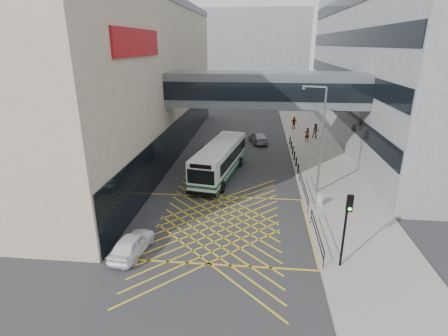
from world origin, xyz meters
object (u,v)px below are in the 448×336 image
(bus, at_px, (220,159))
(pedestrian_b, at_px, (316,131))
(pedestrian_c, at_px, (294,123))
(traffic_light, at_px, (347,221))
(car_white, at_px, (132,244))
(pedestrian_a, at_px, (307,135))
(car_dark, at_px, (211,152))
(car_silver, at_px, (258,137))
(street_lamp, at_px, (320,134))
(litter_bin, at_px, (320,200))

(bus, bearing_deg, pedestrian_b, 62.53)
(bus, height_order, pedestrian_c, bus)
(traffic_light, distance_m, pedestrian_b, 27.41)
(car_white, height_order, pedestrian_c, pedestrian_c)
(car_white, bearing_deg, pedestrian_a, -109.61)
(pedestrian_c, bearing_deg, car_dark, 72.26)
(car_white, height_order, pedestrian_a, pedestrian_a)
(car_silver, xyz_separation_m, traffic_light, (4.62, -25.09, 2.25))
(bus, height_order, pedestrian_b, bus)
(car_silver, bearing_deg, pedestrian_a, 172.44)
(pedestrian_a, bearing_deg, street_lamp, 69.94)
(litter_bin, relative_size, pedestrian_b, 0.45)
(street_lamp, bearing_deg, car_silver, 123.41)
(car_white, distance_m, pedestrian_c, 34.10)
(bus, xyz_separation_m, pedestrian_a, (9.27, 12.43, -0.60))
(traffic_light, bearing_deg, pedestrian_c, 84.38)
(pedestrian_b, bearing_deg, litter_bin, -95.33)
(litter_bin, height_order, pedestrian_b, pedestrian_b)
(bus, relative_size, pedestrian_a, 6.57)
(traffic_light, xyz_separation_m, street_lamp, (0.04, 10.20, 1.99))
(bus, bearing_deg, car_white, -96.03)
(litter_bin, bearing_deg, pedestrian_b, 82.88)
(car_dark, height_order, litter_bin, car_dark)
(traffic_light, bearing_deg, car_silver, 95.32)
(car_dark, distance_m, pedestrian_b, 14.92)
(pedestrian_b, distance_m, pedestrian_c, 5.51)
(street_lamp, distance_m, litter_bin, 5.04)
(car_dark, bearing_deg, bus, 128.63)
(car_dark, height_order, pedestrian_c, pedestrian_c)
(traffic_light, bearing_deg, bus, 115.87)
(car_white, relative_size, street_lamp, 0.48)
(car_dark, bearing_deg, litter_bin, 153.89)
(pedestrian_c, bearing_deg, litter_bin, 106.81)
(car_dark, xyz_separation_m, traffic_light, (9.48, -18.37, 2.23))
(car_dark, bearing_deg, car_silver, -103.55)
(car_silver, bearing_deg, pedestrian_b, -177.18)
(car_white, height_order, pedestrian_b, pedestrian_b)
(car_white, relative_size, pedestrian_c, 2.36)
(traffic_light, distance_m, litter_bin, 7.97)
(litter_bin, relative_size, pedestrian_a, 0.50)
(litter_bin, bearing_deg, car_dark, 131.60)
(car_dark, bearing_deg, pedestrian_c, -102.77)
(pedestrian_a, relative_size, pedestrian_c, 0.98)
(car_white, bearing_deg, street_lamp, -132.47)
(pedestrian_a, relative_size, pedestrian_b, 0.89)
(car_dark, distance_m, street_lamp, 13.23)
(car_silver, bearing_deg, litter_bin, 91.09)
(car_dark, xyz_separation_m, pedestrian_b, (11.99, 8.87, 0.40))
(street_lamp, height_order, pedestrian_c, street_lamp)
(street_lamp, bearing_deg, pedestrian_c, 105.40)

